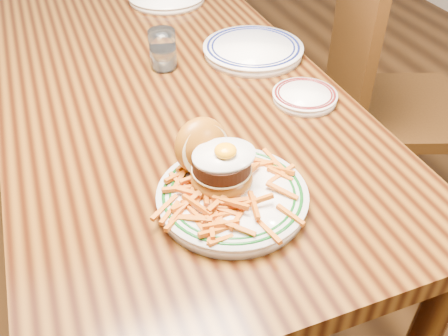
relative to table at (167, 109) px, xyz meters
name	(u,v)px	position (x,y,z in m)	size (l,w,h in m)	color
floor	(180,263)	(0.00, 0.00, -0.66)	(6.00, 6.00, 0.00)	black
table	(167,109)	(0.00, 0.00, 0.00)	(0.85, 1.60, 0.75)	black
chair_right	(381,96)	(0.76, 0.03, -0.14)	(0.58, 0.58, 0.97)	#3B220C
main_plate	(227,184)	(-0.01, -0.49, 0.13)	(0.29, 0.31, 0.14)	white
side_plate	(305,96)	(0.30, -0.22, 0.10)	(0.16, 0.17, 0.02)	white
rear_plate	(253,49)	(0.28, 0.06, 0.11)	(0.29, 0.29, 0.03)	white
water_glass	(163,52)	(0.02, 0.07, 0.14)	(0.07, 0.07, 0.11)	white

